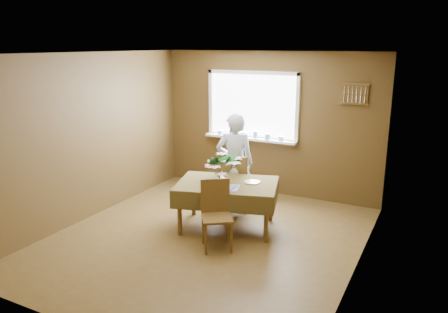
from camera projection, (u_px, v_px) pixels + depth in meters
The scene contains 15 objects.
floor at pixel (206, 239), 6.03m from camera, with size 4.50×4.50×0.00m, color brown.
ceiling at pixel (204, 53), 5.40m from camera, with size 4.50×4.50×0.00m, color white.
wall_back at pixel (268, 124), 7.65m from camera, with size 4.00×4.00×0.00m, color brown.
wall_front at pixel (76, 206), 3.78m from camera, with size 4.00×4.00×0.00m, color brown.
wall_left at pixel (90, 137), 6.60m from camera, with size 4.50×4.50×0.00m, color brown.
wall_right at pixel (362, 171), 4.83m from camera, with size 4.50×4.50×0.00m, color brown.
window_assembly at pixel (251, 117), 7.72m from camera, with size 1.72×0.20×1.22m.
spoon_rack at pixel (355, 94), 6.83m from camera, with size 0.44×0.05×0.33m.
dining_table at pixel (227, 188), 6.26m from camera, with size 1.63×1.32×0.69m.
chair_far at pixel (236, 181), 6.89m from camera, with size 0.50×0.50×0.94m.
chair_near at pixel (216, 211), 5.71m from camera, with size 0.54×0.54×0.90m.
seated_woman at pixel (235, 163), 6.83m from camera, with size 0.58×0.38×1.60m, color white.
flower_bouquet at pixel (222, 167), 6.02m from camera, with size 0.49×0.49×0.42m.
side_plate at pixel (252, 182), 6.25m from camera, with size 0.22×0.22×0.01m, color white.
table_knife at pixel (234, 188), 6.00m from camera, with size 0.02×0.22×0.00m, color silver.
Camera 1 is at (2.76, -4.82, 2.62)m, focal length 35.00 mm.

